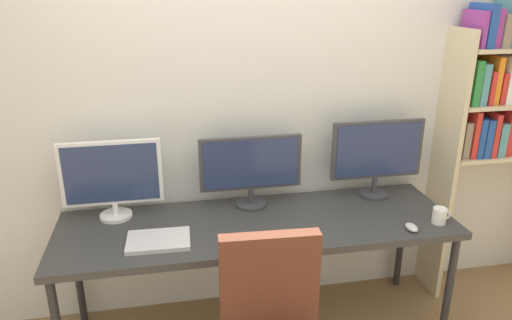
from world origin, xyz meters
The scene contains 10 objects.
wall_back centered at (0.00, 1.02, 1.30)m, with size 4.60×0.10×2.60m.
desk centered at (0.00, 0.60, 0.69)m, with size 2.20×0.68×0.74m.
bookshelf centered at (1.58, 0.83, 1.21)m, with size 0.83×0.28×1.90m.
monitor_left centered at (-0.78, 0.81, 0.98)m, with size 0.55×0.18×0.45m.
monitor_center centered at (0.00, 0.81, 0.99)m, with size 0.60×0.18×0.43m.
monitor_right centered at (0.78, 0.81, 1.02)m, with size 0.57×0.18×0.48m.
keyboard_main centered at (0.00, 0.37, 0.75)m, with size 0.38×0.13×0.02m, color #38383D.
computer_mouse centered at (0.80, 0.36, 0.76)m, with size 0.06×0.10×0.03m, color silver.
laptop_closed centered at (-0.54, 0.47, 0.75)m, with size 0.32×0.22×0.02m, color silver.
coffee_mug centered at (0.98, 0.40, 0.79)m, with size 0.11×0.08×0.09m.
Camera 1 is at (-0.46, -1.74, 1.99)m, focal length 33.73 mm.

